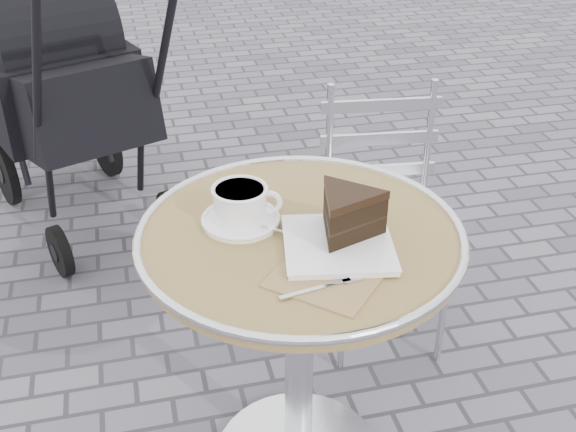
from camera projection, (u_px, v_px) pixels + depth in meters
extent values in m
cylinder|color=silver|center=(299.00, 359.00, 1.75)|extent=(0.07, 0.07, 0.67)
cylinder|color=tan|center=(300.00, 239.00, 1.57)|extent=(0.70, 0.70, 0.03)
torus|color=silver|center=(300.00, 233.00, 1.56)|extent=(0.72, 0.72, 0.02)
cylinder|color=white|center=(241.00, 221.00, 1.59)|extent=(0.17, 0.17, 0.01)
cylinder|color=white|center=(240.00, 204.00, 1.57)|extent=(0.13, 0.13, 0.07)
torus|color=white|center=(269.00, 203.00, 1.57)|extent=(0.06, 0.02, 0.06)
cylinder|color=beige|center=(240.00, 190.00, 1.55)|extent=(0.11, 0.11, 0.01)
cube|color=#91704F|center=(328.00, 274.00, 1.43)|extent=(0.28, 0.28, 0.00)
cube|color=white|center=(338.00, 245.00, 1.50)|extent=(0.26, 0.26, 0.01)
cylinder|color=silver|center=(342.00, 316.00, 2.14)|extent=(0.02, 0.02, 0.41)
cylinder|color=silver|center=(444.00, 308.00, 2.17)|extent=(0.02, 0.02, 0.41)
cylinder|color=silver|center=(325.00, 257.00, 2.40)|extent=(0.02, 0.02, 0.41)
cylinder|color=silver|center=(416.00, 250.00, 2.43)|extent=(0.02, 0.02, 0.41)
cube|color=silver|center=(386.00, 224.00, 2.17)|extent=(0.41, 0.41, 0.02)
cube|color=black|center=(70.00, 102.00, 2.74)|extent=(0.68, 0.83, 0.43)
cylinder|color=black|center=(60.00, 251.00, 2.62)|extent=(0.11, 0.19, 0.19)
cylinder|color=black|center=(171.00, 214.00, 2.84)|extent=(0.11, 0.19, 0.19)
cylinder|color=black|center=(5.00, 170.00, 3.04)|extent=(0.14, 0.29, 0.30)
cylinder|color=black|center=(105.00, 144.00, 3.26)|extent=(0.14, 0.29, 0.30)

